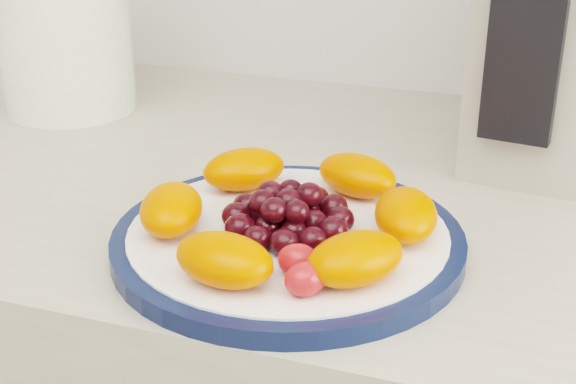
% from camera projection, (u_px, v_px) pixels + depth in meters
% --- Properties ---
extents(plate_rim, '(0.28, 0.28, 0.01)m').
position_uv_depth(plate_rim, '(288.00, 241.00, 0.64)').
color(plate_rim, '#0B1738').
rests_on(plate_rim, counter).
extents(plate_face, '(0.25, 0.25, 0.02)m').
position_uv_depth(plate_face, '(288.00, 240.00, 0.64)').
color(plate_face, white).
rests_on(plate_face, counter).
extents(canister, '(0.16, 0.16, 0.18)m').
position_uv_depth(canister, '(64.00, 33.00, 0.93)').
color(canister, '#3F721D').
rests_on(canister, counter).
extents(fruit_plate, '(0.24, 0.24, 0.04)m').
position_uv_depth(fruit_plate, '(293.00, 214.00, 0.62)').
color(fruit_plate, '#FF4400').
rests_on(fruit_plate, plate_face).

